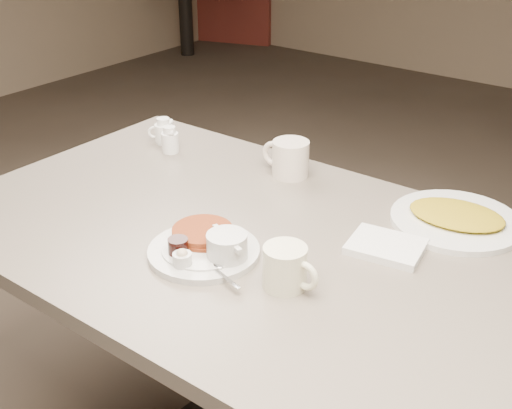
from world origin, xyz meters
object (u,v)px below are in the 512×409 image
Objects in this scene: coffee_mug_near at (286,267)px; creamer_left at (163,132)px; creamer_right at (170,140)px; diner_table at (251,294)px; coffee_mug_far at (289,158)px; hash_plate at (456,219)px; main_plate at (208,246)px.

creamer_left is at bearing 151.10° from coffee_mug_near.
creamer_left and creamer_right have the same top height.
coffee_mug_far is (-0.12, 0.32, 0.22)m from diner_table.
coffee_mug_near reaches higher than diner_table.
diner_table is 10.38× the size of coffee_mug_far.
creamer_left is at bearing 152.84° from diner_table.
hash_plate is (0.85, 0.09, -0.02)m from creamer_right.
diner_table is 4.58× the size of main_plate.
main_plate is at bearing -78.15° from coffee_mug_far.
creamer_right is at bearing 151.32° from coffee_mug_near.
creamer_left reaches higher than main_plate.
main_plate is 4.09× the size of creamer_right.
coffee_mug_near is 1.62× the size of creamer_right.
main_plate reaches higher than diner_table.
coffee_mug_far is at bearing 101.85° from main_plate.
coffee_mug_near is (0.21, 0.00, 0.02)m from main_plate.
coffee_mug_far is at bearing 11.74° from creamer_right.
diner_table is at bearing -70.32° from coffee_mug_far.
diner_table is 0.41m from coffee_mug_far.
coffee_mug_far reaches higher than creamer_right.
creamer_right is at bearing 141.55° from main_plate.
coffee_mug_far is (-0.09, 0.45, 0.03)m from main_plate.
diner_table is 18.75× the size of creamer_right.
main_plate is 0.94× the size of hash_plate.
diner_table is at bearing -26.61° from creamer_right.
coffee_mug_near is at bearing -28.90° from creamer_left.
coffee_mug_near is 0.77m from creamer_right.
hash_plate reaches higher than diner_table.
diner_table is 4.32× the size of hash_plate.
hash_plate is at bearing 69.30° from coffee_mug_near.
diner_table is 0.66m from creamer_left.
main_plate is (-0.02, -0.13, 0.19)m from diner_table.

